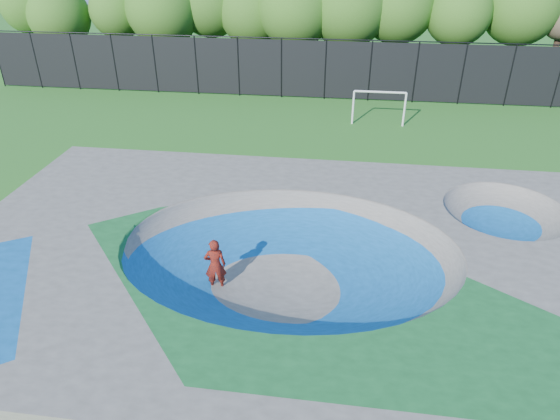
{
  "coord_description": "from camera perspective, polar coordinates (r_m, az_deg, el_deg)",
  "views": [
    {
      "loc": [
        1.48,
        -13.2,
        10.33
      ],
      "look_at": [
        -0.69,
        3.0,
        1.1
      ],
      "focal_mm": 32.0,
      "sensor_mm": 36.0,
      "label": 1
    }
  ],
  "objects": [
    {
      "name": "ground",
      "position": [
        16.83,
        0.99,
        -8.42
      ],
      "size": [
        120.0,
        120.0,
        0.0
      ],
      "primitive_type": "plane",
      "color": "#22641B",
      "rests_on": "ground"
    },
    {
      "name": "skater",
      "position": [
        16.18,
        -7.41,
        -6.27
      ],
      "size": [
        0.78,
        0.6,
        1.9
      ],
      "primitive_type": "imported",
      "rotation": [
        0.0,
        0.0,
        3.37
      ],
      "color": "red",
      "rests_on": "ground"
    },
    {
      "name": "skateboard",
      "position": [
        16.73,
        -7.21,
        -8.85
      ],
      "size": [
        0.81,
        0.49,
        0.05
      ],
      "primitive_type": "cube",
      "rotation": [
        0.0,
        0.0,
        0.37
      ],
      "color": "black",
      "rests_on": "ground"
    },
    {
      "name": "fence",
      "position": [
        35.21,
        5.21,
        15.82
      ],
      "size": [
        48.09,
        0.09,
        4.04
      ],
      "color": "black",
      "rests_on": "ground"
    },
    {
      "name": "skate_deck",
      "position": [
        16.38,
        1.01,
        -6.35
      ],
      "size": [
        22.0,
        14.0,
        1.5
      ],
      "primitive_type": "cube",
      "color": "gray",
      "rests_on": "ground"
    },
    {
      "name": "treeline",
      "position": [
        39.53,
        4.38,
        21.84
      ],
      "size": [
        52.57,
        6.97,
        8.39
      ],
      "color": "#402C20",
      "rests_on": "ground"
    },
    {
      "name": "soccer_goal",
      "position": [
        30.69,
        11.28,
        12.05
      ],
      "size": [
        3.14,
        0.12,
        2.07
      ],
      "color": "white",
      "rests_on": "ground"
    }
  ]
}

